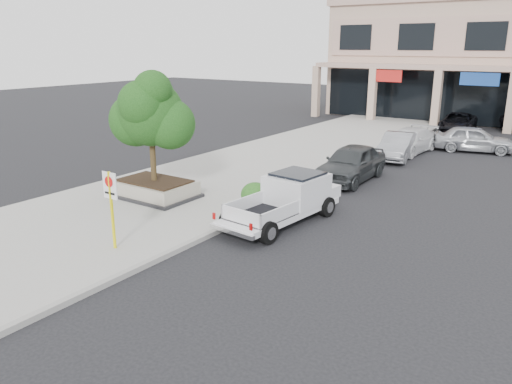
# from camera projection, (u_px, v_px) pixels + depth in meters

# --- Properties ---
(ground) EXTENTS (120.00, 120.00, 0.00)m
(ground) POSITION_uv_depth(u_px,v_px,m) (244.00, 250.00, 14.83)
(ground) COLOR black
(ground) RESTS_ON ground
(sidewalk) EXTENTS (8.00, 52.00, 0.15)m
(sidewalk) POSITION_uv_depth(u_px,v_px,m) (223.00, 178.00, 22.54)
(sidewalk) COLOR gray
(sidewalk) RESTS_ON ground
(curb) EXTENTS (0.20, 52.00, 0.15)m
(curb) POSITION_uv_depth(u_px,v_px,m) (299.00, 192.00, 20.39)
(curb) COLOR gray
(curb) RESTS_ON ground
(planter) EXTENTS (3.20, 2.20, 0.68)m
(planter) POSITION_uv_depth(u_px,v_px,m) (155.00, 189.00, 19.50)
(planter) COLOR black
(planter) RESTS_ON sidewalk
(planter_tree) EXTENTS (2.90, 2.55, 4.00)m
(planter_tree) POSITION_uv_depth(u_px,v_px,m) (156.00, 113.00, 18.72)
(planter_tree) COLOR #322213
(planter_tree) RESTS_ON planter
(no_parking_sign) EXTENTS (0.55, 0.09, 2.30)m
(no_parking_sign) POSITION_uv_depth(u_px,v_px,m) (111.00, 200.00, 14.21)
(no_parking_sign) COLOR yellow
(no_parking_sign) RESTS_ON sidewalk
(hedge) EXTENTS (1.10, 0.99, 0.93)m
(hedge) POSITION_uv_depth(u_px,v_px,m) (255.00, 195.00, 18.17)
(hedge) COLOR #144617
(hedge) RESTS_ON sidewalk
(pickup_truck) EXTENTS (2.39, 5.30, 1.62)m
(pickup_truck) POSITION_uv_depth(u_px,v_px,m) (281.00, 201.00, 16.87)
(pickup_truck) COLOR silver
(pickup_truck) RESTS_ON ground
(curb_car_a) EXTENTS (1.94, 4.72, 1.60)m
(curb_car_a) POSITION_uv_depth(u_px,v_px,m) (351.00, 163.00, 22.28)
(curb_car_a) COLOR #2E3133
(curb_car_a) RESTS_ON ground
(curb_car_b) EXTENTS (2.02, 4.35, 1.38)m
(curb_car_b) POSITION_uv_depth(u_px,v_px,m) (398.00, 146.00, 26.61)
(curb_car_b) COLOR gray
(curb_car_b) RESTS_ON ground
(curb_car_c) EXTENTS (2.34, 4.85, 1.36)m
(curb_car_c) POSITION_uv_depth(u_px,v_px,m) (409.00, 141.00, 28.11)
(curb_car_c) COLOR silver
(curb_car_c) RESTS_ON ground
(curb_car_d) EXTENTS (2.70, 4.98, 1.32)m
(curb_car_d) POSITION_uv_depth(u_px,v_px,m) (458.00, 122.00, 34.93)
(curb_car_d) COLOR black
(curb_car_d) RESTS_ON ground
(lot_car_a) EXTENTS (4.61, 2.69, 1.47)m
(lot_car_a) POSITION_uv_depth(u_px,v_px,m) (474.00, 139.00, 28.38)
(lot_car_a) COLOR #A9ABB1
(lot_car_a) RESTS_ON ground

